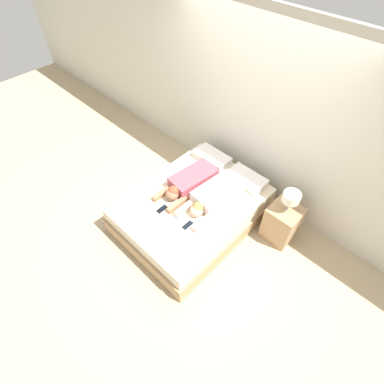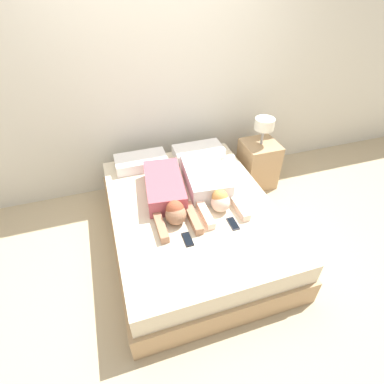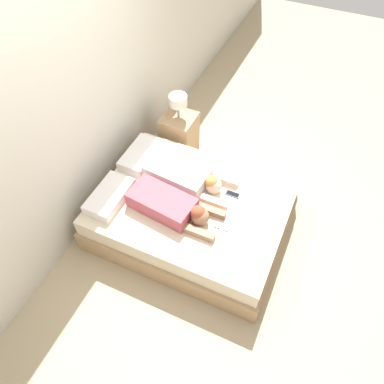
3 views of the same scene
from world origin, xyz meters
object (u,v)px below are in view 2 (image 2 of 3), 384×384
(nightstand, at_px, (258,162))
(cell_phone_left, at_px, (188,239))
(person_left, at_px, (167,193))
(pillow_head_right, at_px, (198,152))
(cell_phone_right, at_px, (233,224))
(bed, at_px, (192,223))
(pillow_head_left, at_px, (141,161))
(person_right, at_px, (208,181))

(nightstand, bearing_deg, cell_phone_left, -139.05)
(person_left, bearing_deg, cell_phone_left, -86.28)
(person_left, distance_m, nightstand, 1.37)
(pillow_head_right, relative_size, cell_phone_right, 3.53)
(bed, height_order, cell_phone_left, cell_phone_left)
(pillow_head_left, bearing_deg, pillow_head_right, 0.00)
(pillow_head_left, distance_m, person_right, 0.81)
(pillow_head_left, relative_size, cell_phone_right, 3.53)
(bed, xyz_separation_m, pillow_head_right, (0.33, 0.77, 0.29))
(pillow_head_right, relative_size, person_right, 0.56)
(cell_phone_left, bearing_deg, pillow_head_left, 97.80)
(person_left, xyz_separation_m, person_right, (0.42, 0.05, -0.00))
(pillow_head_right, xyz_separation_m, person_right, (-0.11, -0.59, 0.03))
(bed, relative_size, nightstand, 2.26)
(cell_phone_right, bearing_deg, bed, 126.63)
(person_right, xyz_separation_m, nightstand, (0.82, 0.47, -0.24))
(person_right, bearing_deg, cell_phone_right, -85.84)
(pillow_head_right, xyz_separation_m, person_left, (-0.53, -0.64, 0.03))
(cell_phone_left, distance_m, cell_phone_right, 0.43)
(bed, height_order, pillow_head_left, pillow_head_left)
(person_right, bearing_deg, pillow_head_right, 79.87)
(bed, relative_size, person_right, 2.02)
(cell_phone_left, bearing_deg, person_right, 56.27)
(cell_phone_left, bearing_deg, person_left, 93.72)
(person_left, height_order, cell_phone_left, person_left)
(cell_phone_right, bearing_deg, person_left, 133.61)
(nightstand, bearing_deg, cell_phone_right, -128.18)
(bed, xyz_separation_m, nightstand, (1.04, 0.65, 0.09))
(cell_phone_right, height_order, nightstand, nightstand)
(nightstand, bearing_deg, pillow_head_left, 174.93)
(bed, height_order, nightstand, nightstand)
(pillow_head_right, bearing_deg, person_right, -100.13)
(cell_phone_left, xyz_separation_m, nightstand, (1.21, 1.05, -0.15))
(pillow_head_right, height_order, cell_phone_left, pillow_head_right)
(pillow_head_right, height_order, person_left, person_left)
(person_right, distance_m, nightstand, 0.98)
(cell_phone_left, bearing_deg, nightstand, 40.95)
(cell_phone_right, bearing_deg, pillow_head_left, 117.50)
(cell_phone_left, distance_m, nightstand, 1.61)
(person_left, xyz_separation_m, cell_phone_left, (0.03, -0.53, -0.08))
(person_right, bearing_deg, cell_phone_left, -123.73)
(pillow_head_left, distance_m, cell_phone_left, 1.18)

